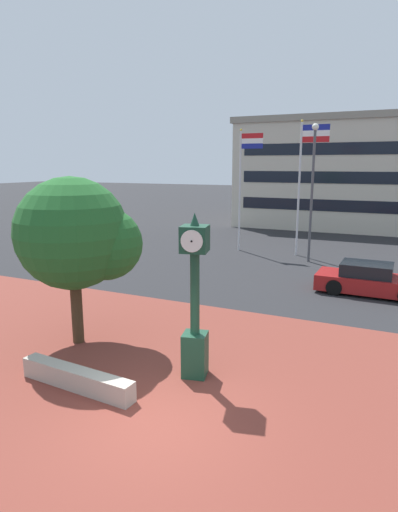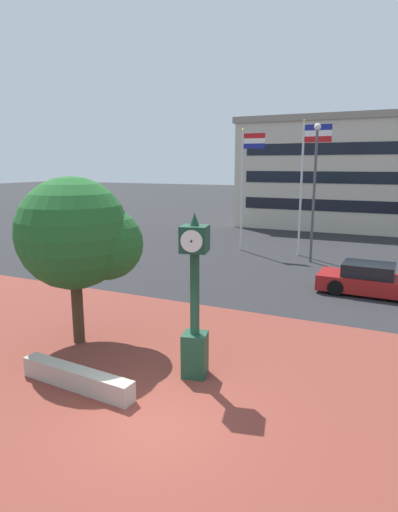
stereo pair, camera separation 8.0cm
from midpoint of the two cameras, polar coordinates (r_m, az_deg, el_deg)
name	(u,v)px [view 1 (the left image)]	position (r m, az deg, el deg)	size (l,w,h in m)	color
ground_plane	(158,423)	(9.64, -5.70, -21.00)	(200.00, 200.00, 0.00)	#262628
plaza_brick_paving	(193,386)	(10.92, -1.02, -16.68)	(44.00, 11.38, 0.01)	brown
planter_wall	(77,379)	(11.09, -15.97, -15.26)	(3.20, 0.40, 0.50)	#ADA393
street_clock	(195,305)	(10.69, -0.76, -6.51)	(0.76, 0.79, 4.13)	#19422D
plaza_tree	(80,236)	(12.92, -15.58, 2.54)	(3.48, 3.24, 4.92)	#42301E
car_street_mid	(370,280)	(19.17, 21.45, -2.99)	(4.37, 1.96, 1.28)	maroon
flagpole_primary	(242,181)	(26.67, 5.62, 9.82)	(1.43, 0.14, 7.31)	silver
flagpole_secondary	(303,176)	(25.70, 13.40, 10.15)	(1.60, 0.14, 7.68)	silver
civic_building	(372,173)	(42.14, 21.75, 10.14)	(21.46, 15.00, 9.04)	beige
street_lamp_post	(313,180)	(24.05, 14.61, 9.61)	(0.36, 0.36, 7.32)	#4C4C51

